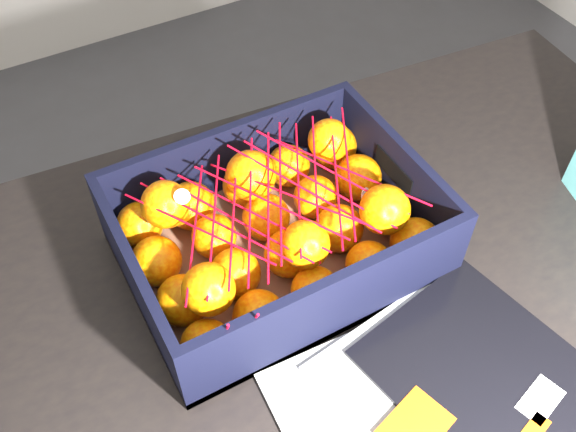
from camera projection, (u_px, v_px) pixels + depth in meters
table at (345, 346)px, 0.88m from camera, size 1.26×0.90×0.75m
magazine_stack at (449, 413)px, 0.70m from camera, size 0.38×0.31×0.02m
produce_crate at (277, 237)px, 0.83m from camera, size 0.38×0.29×0.12m
clementine_heap at (277, 227)px, 0.82m from camera, size 0.37×0.27×0.11m
mesh_net at (274, 204)px, 0.77m from camera, size 0.31×0.26×0.09m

